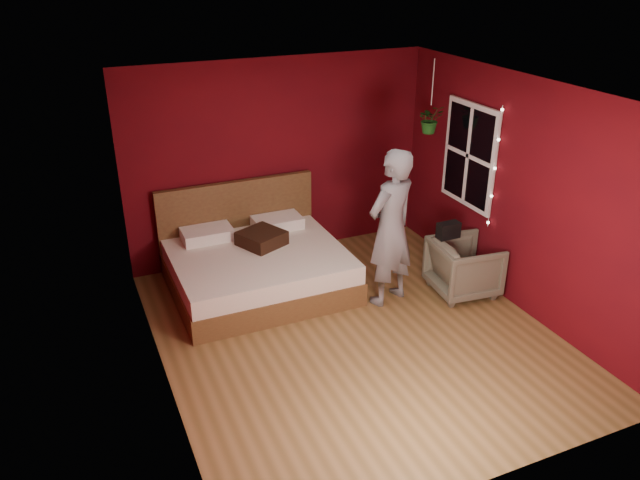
{
  "coord_description": "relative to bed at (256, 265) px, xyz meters",
  "views": [
    {
      "loc": [
        -2.6,
        -5.04,
        3.78
      ],
      "look_at": [
        -0.23,
        0.4,
        0.99
      ],
      "focal_mm": 35.0,
      "sensor_mm": 36.0,
      "label": 1
    }
  ],
  "objects": [
    {
      "name": "bed",
      "position": [
        0.0,
        0.0,
        0.0
      ],
      "size": [
        2.04,
        1.74,
        1.12
      ],
      "color": "brown",
      "rests_on": "ground"
    },
    {
      "name": "handbag",
      "position": [
        2.09,
        -0.94,
        0.47
      ],
      "size": [
        0.27,
        0.14,
        0.19
      ],
      "primitive_type": "cube",
      "rotation": [
        0.0,
        0.0,
        0.01
      ],
      "color": "black",
      "rests_on": "armchair"
    },
    {
      "name": "room_walls",
      "position": [
        0.63,
        -1.43,
        1.39
      ],
      "size": [
        4.04,
        4.54,
        2.62
      ],
      "color": "#59090F",
      "rests_on": "ground"
    },
    {
      "name": "person",
      "position": [
        1.31,
        -0.93,
        0.63
      ],
      "size": [
        0.78,
        0.64,
        1.85
      ],
      "primitive_type": "imported",
      "rotation": [
        0.0,
        0.0,
        3.48
      ],
      "color": "slate",
      "rests_on": "ground"
    },
    {
      "name": "throw_pillow",
      "position": [
        0.11,
        0.08,
        0.3
      ],
      "size": [
        0.62,
        0.62,
        0.17
      ],
      "primitive_type": "cube",
      "rotation": [
        0.0,
        0.0,
        0.43
      ],
      "color": "#321A10",
      "rests_on": "bed"
    },
    {
      "name": "window",
      "position": [
        2.59,
        -0.53,
        1.21
      ],
      "size": [
        0.05,
        0.97,
        1.27
      ],
      "color": "white",
      "rests_on": "room_walls"
    },
    {
      "name": "armchair",
      "position": [
        2.23,
        -1.13,
        0.04
      ],
      "size": [
        0.8,
        0.79,
        0.67
      ],
      "primitive_type": "imported",
      "rotation": [
        0.0,
        0.0,
        1.47
      ],
      "color": "#676752",
      "rests_on": "ground"
    },
    {
      "name": "hanging_plant",
      "position": [
        2.28,
        -0.09,
        1.58
      ],
      "size": [
        0.34,
        0.31,
        0.9
      ],
      "color": "silver",
      "rests_on": "room_walls"
    },
    {
      "name": "floor",
      "position": [
        0.63,
        -1.43,
        -0.29
      ],
      "size": [
        4.5,
        4.5,
        0.0
      ],
      "primitive_type": "plane",
      "color": "brown",
      "rests_on": "ground"
    },
    {
      "name": "fairy_lights",
      "position": [
        2.57,
        -1.05,
        1.21
      ],
      "size": [
        0.04,
        0.04,
        1.45
      ],
      "color": "silver",
      "rests_on": "room_walls"
    }
  ]
}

